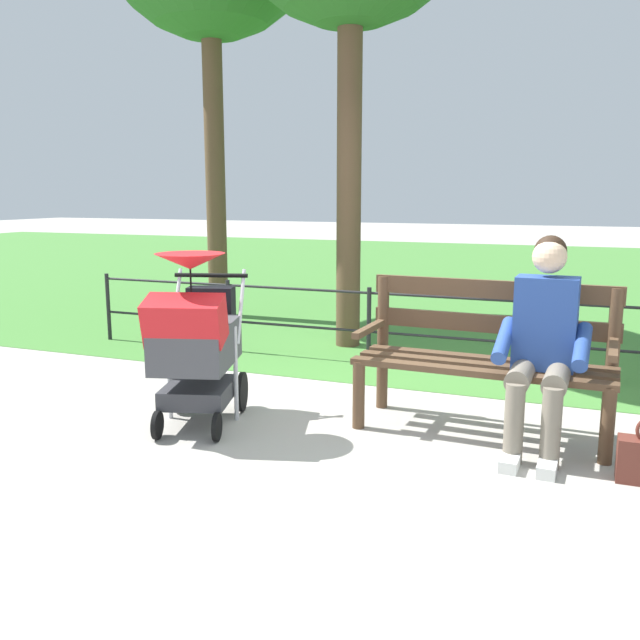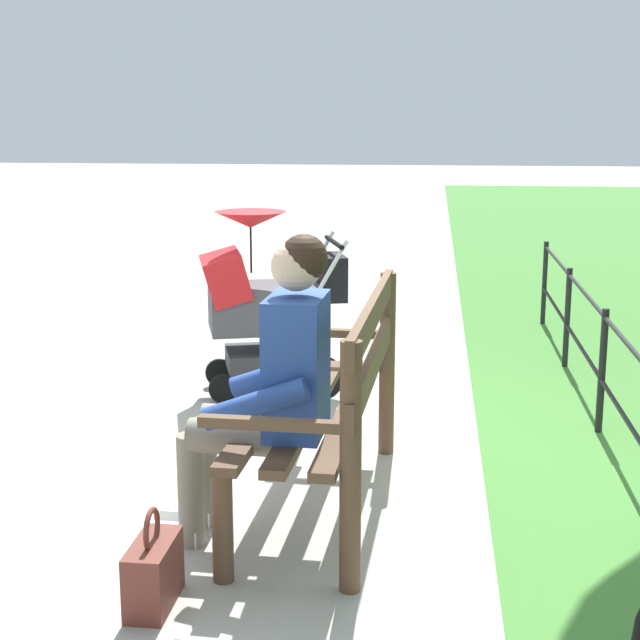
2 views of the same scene
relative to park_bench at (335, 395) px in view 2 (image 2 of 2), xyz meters
name	(u,v)px [view 2 (image 2 of 2)]	position (x,y,z in m)	size (l,w,h in m)	color
ground_plane	(322,467)	(0.50, 0.12, -0.53)	(60.00, 60.00, 0.00)	#ADA89E
park_bench	(335,395)	(0.00, 0.00, 0.00)	(1.62, 0.66, 0.96)	brown
person_on_bench	(270,382)	(-0.36, 0.22, 0.15)	(0.55, 0.74, 1.28)	slate
stroller	(264,300)	(1.77, 0.63, 0.07)	(0.72, 0.98, 1.15)	black
handbag	(153,572)	(-0.95, 0.55, -0.40)	(0.32, 0.14, 0.37)	brown
park_fence	(628,396)	(0.50, -1.35, -0.11)	(7.16, 0.04, 0.70)	black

